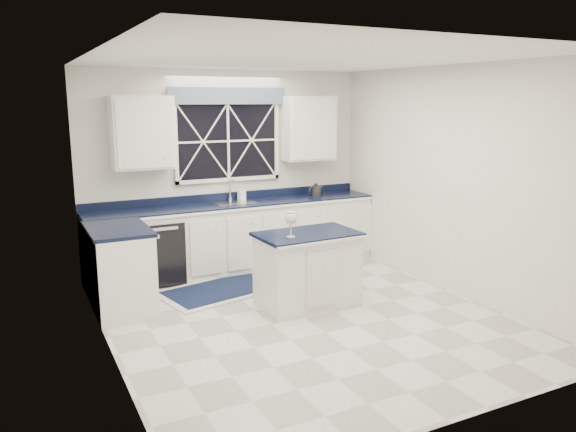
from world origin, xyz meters
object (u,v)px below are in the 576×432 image
dishwasher (157,250)px  faucet (231,189)px  soap_bottle (242,193)px  wine_glass (291,220)px  island (307,269)px  kettle (316,190)px

dishwasher → faucet: (1.10, 0.19, 0.69)m
faucet → soap_bottle: size_ratio=1.54×
wine_glass → soap_bottle: size_ratio=1.43×
faucet → soap_bottle: 0.16m
island → kettle: 2.03m
faucet → wine_glass: (-0.04, -1.89, -0.06)m
island → kettle: bearing=55.9°
faucet → island: bearing=-82.9°
faucet → soap_bottle: faucet is taller
faucet → wine_glass: 1.89m
wine_glass → soap_bottle: 1.88m
dishwasher → soap_bottle: size_ratio=4.17×
dishwasher → faucet: faucet is taller
faucet → dishwasher: bearing=-170.0°
faucet → island: (0.22, -1.79, -0.67)m
dishwasher → faucet: 1.31m
kettle → soap_bottle: (-1.10, 0.13, 0.01)m
dishwasher → faucet: size_ratio=2.72×
soap_bottle → faucet: bearing=171.1°
soap_bottle → dishwasher: bearing=-172.2°
kettle → soap_bottle: 1.11m
faucet → soap_bottle: bearing=-8.9°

